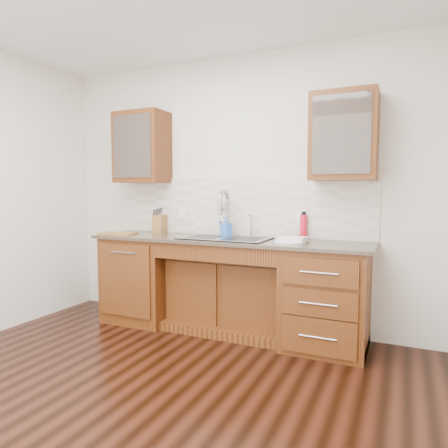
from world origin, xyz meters
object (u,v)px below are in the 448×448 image
at_px(cutting_board, 118,233).
at_px(knife_block, 160,224).
at_px(soap_bottle, 226,227).
at_px(water_bottle, 303,227).
at_px(plate, 290,242).

bearing_deg(cutting_board, knife_block, 44.20).
relative_size(soap_bottle, cutting_board, 0.54).
distance_m(water_bottle, plate, 0.34).
relative_size(soap_bottle, plate, 0.69).
xyz_separation_m(water_bottle, knife_block, (-1.55, -0.06, -0.02)).
distance_m(water_bottle, knife_block, 1.56).
bearing_deg(plate, knife_block, 170.35).
relative_size(knife_block, cutting_board, 0.54).
relative_size(water_bottle, cutting_board, 0.64).
bearing_deg(knife_block, soap_bottle, -13.41).
relative_size(soap_bottle, water_bottle, 0.85).
bearing_deg(water_bottle, soap_bottle, -171.85).
distance_m(water_bottle, cutting_board, 1.91).
relative_size(water_bottle, knife_block, 1.19).
distance_m(soap_bottle, cutting_board, 1.16).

